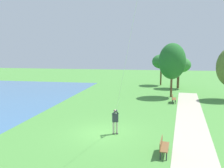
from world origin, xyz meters
name	(u,v)px	position (x,y,z in m)	size (l,w,h in m)	color
ground_plane	(104,133)	(0.00, 0.00, 0.00)	(120.00, 120.00, 0.00)	#4C8E3D
walkway_path	(192,129)	(6.22, 2.00, 0.01)	(2.40, 32.00, 0.02)	#B7AD99
person_kite_flyer	(115,119)	(0.84, -0.05, 1.05)	(0.49, 0.63, 1.83)	#232328
park_bench_near_walkway	(163,146)	(4.01, -2.79, 0.51)	(0.60, 1.54, 0.88)	brown
park_bench_far_walkway	(173,98)	(5.54, 11.13, 0.51)	(0.60, 1.54, 0.88)	brown
tree_treeline_left	(179,65)	(7.00, 22.11, 3.68)	(3.74, 3.13, 4.97)	brown
tree_behind_path	(161,62)	(4.41, 25.21, 4.06)	(3.11, 3.48, 5.30)	brown
tree_treeline_center	(172,61)	(5.50, 14.61, 4.52)	(3.33, 3.46, 6.78)	brown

